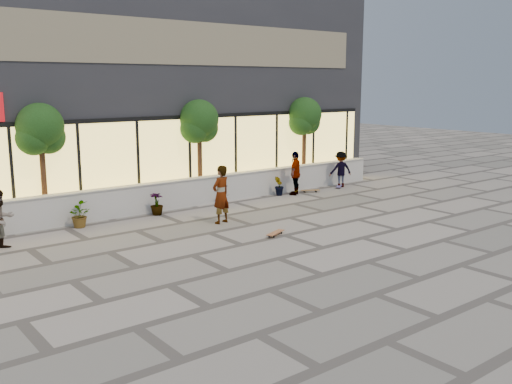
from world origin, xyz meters
TOP-DOWN VIEW (x-y plane):
  - ground at (0.00, 0.00)m, footprint 80.00×80.00m
  - planter_wall at (0.00, 7.00)m, footprint 22.00×0.42m
  - retail_building at (-0.00, 12.49)m, footprint 24.00×9.17m
  - shrub_c at (-2.90, 6.45)m, footprint 0.68×0.77m
  - shrub_d at (-0.10, 6.45)m, footprint 0.64×0.64m
  - shrub_e at (2.70, 6.45)m, footprint 0.46×0.35m
  - shrub_f at (5.50, 6.45)m, footprint 0.55×0.57m
  - tree_midwest at (-3.50, 7.70)m, footprint 1.60×1.50m
  - tree_mideast at (2.50, 7.70)m, footprint 1.60×1.50m
  - tree_east at (8.00, 7.70)m, footprint 1.60×1.50m
  - skater_center at (1.00, 4.10)m, footprint 0.78×0.60m
  - skater_left at (-5.47, 5.35)m, footprint 1.01×0.92m
  - skater_right_near at (6.15, 6.20)m, footprint 1.12×0.94m
  - skater_right_far at (8.91, 6.30)m, footprint 1.16×0.91m
  - skateboard_center at (1.41, 1.82)m, footprint 0.84×0.51m
  - skateboard_right_near at (7.00, 6.20)m, footprint 0.80×0.58m
  - skateboard_right_far at (8.74, 6.18)m, footprint 0.69×0.56m

SIDE VIEW (x-z plane):
  - ground at x=0.00m, z-range 0.00..0.00m
  - skateboard_right_far at x=8.74m, z-range 0.03..0.12m
  - skateboard_right_near at x=7.00m, z-range 0.03..0.13m
  - skateboard_center at x=1.41m, z-range 0.03..0.13m
  - shrub_c at x=-2.90m, z-range 0.00..0.81m
  - shrub_d at x=-0.10m, z-range 0.00..0.81m
  - shrub_e at x=2.70m, z-range 0.00..0.81m
  - shrub_f at x=5.50m, z-range 0.00..0.81m
  - planter_wall at x=0.00m, z-range 0.00..1.04m
  - skater_right_far at x=8.91m, z-range 0.00..1.57m
  - skater_left at x=-5.47m, z-range 0.00..1.69m
  - skater_right_near at x=6.15m, z-range 0.00..1.79m
  - skater_center at x=1.00m, z-range 0.00..1.92m
  - tree_midwest at x=-3.50m, z-range 1.03..4.94m
  - tree_mideast at x=2.50m, z-range 1.03..4.94m
  - tree_east at x=8.00m, z-range 1.03..4.94m
  - retail_building at x=0.00m, z-range 0.00..8.50m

